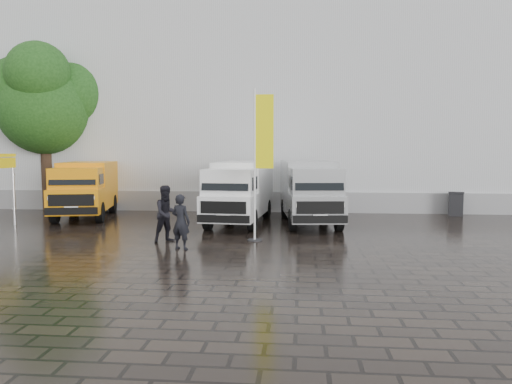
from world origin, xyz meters
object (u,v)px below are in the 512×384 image
van_white (240,193)px  wheelie_bin (456,204)px  person_front (181,222)px  van_silver (309,193)px  van_yellow (86,190)px  flagpole (260,156)px  person_tent (167,214)px

van_white → wheelie_bin: bearing=23.5°
wheelie_bin → person_front: bearing=-125.9°
van_white → van_silver: size_ratio=0.99×
van_yellow → van_white: size_ratio=0.92×
van_yellow → flagpole: 9.93m
van_white → flagpole: flagpole is taller
van_silver → person_tent: 6.64m
van_silver → person_front: (-4.02, -5.81, -0.44)m
wheelie_bin → van_yellow: bearing=-158.1°
van_white → flagpole: size_ratio=1.16×
van_silver → person_tent: van_silver is taller
wheelie_bin → van_white: bearing=-146.4°
van_yellow → person_tent: 7.68m
van_silver → wheelie_bin: 7.59m
van_yellow → person_tent: size_ratio=2.88×
van_yellow → flagpole: flagpole is taller
van_yellow → person_front: 9.10m
person_front → wheelie_bin: bearing=-121.1°
person_front → person_tent: bearing=-38.5°
wheelie_bin → person_front: 14.11m
wheelie_bin → person_front: (-10.87, -8.99, 0.30)m
van_white → person_front: size_ratio=3.45×
van_yellow → wheelie_bin: (16.93, 2.22, -0.69)m
van_yellow → wheelie_bin: size_ratio=4.84×
wheelie_bin → person_tent: size_ratio=0.59×
van_yellow → van_white: van_white is taller
van_yellow → van_white: (7.19, -1.16, 0.03)m
van_yellow → person_front: size_ratio=3.17×
wheelie_bin → person_front: size_ratio=0.65×
van_silver → flagpole: bearing=-119.1°
van_white → person_front: (-1.13, -5.61, -0.42)m
van_yellow → van_white: 7.29m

